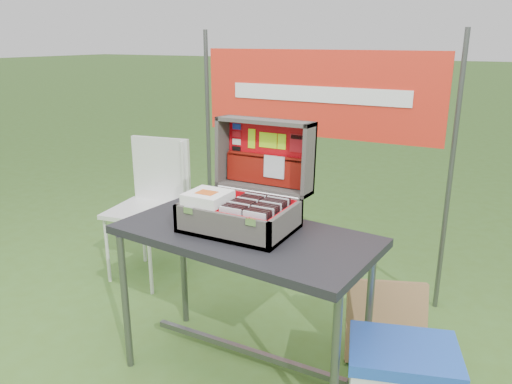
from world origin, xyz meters
The scene contains 94 objects.
ground centered at (0.00, 0.00, 0.00)m, with size 80.00×80.00×0.00m, color #406422.
table centered at (0.09, -0.03, 0.38)m, with size 1.23×0.61×0.77m, color black, non-canonical shape.
table_top centered at (0.09, -0.03, 0.75)m, with size 1.23×0.61×0.04m, color black.
table_leg_fl centered at (-0.46, -0.28, 0.36)m, with size 0.04×0.04×0.73m, color #59595B.
table_leg_fr centered at (0.65, -0.28, 0.36)m, with size 0.04×0.04×0.73m, color #59595B.
table_leg_bl centered at (-0.46, 0.21, 0.36)m, with size 0.04×0.04×0.73m, color #59595B.
table_leg_br centered at (0.65, 0.21, 0.36)m, with size 0.04×0.04×0.73m, color #59595B.
table_brace centered at (0.09, -0.03, 0.12)m, with size 1.08×0.03×0.03m, color #59595B.
suitcase centered at (0.06, 0.04, 1.01)m, with size 0.50×0.52×0.49m, color #5F5B56, non-canonical shape.
suitcase_base_bottom centered at (0.06, -0.02, 0.78)m, with size 0.50×0.36×0.02m, color #5F5B56.
suitcase_base_wall_front centered at (0.06, -0.19, 0.84)m, with size 0.50×0.02×0.13m, color #5F5B56.
suitcase_base_wall_back centered at (0.06, 0.15, 0.84)m, with size 0.50×0.02×0.13m, color #5F5B56.
suitcase_base_wall_left centered at (-0.19, -0.02, 0.84)m, with size 0.02×0.36×0.13m, color #5F5B56.
suitcase_base_wall_right centered at (0.30, -0.02, 0.84)m, with size 0.02×0.36×0.13m, color #5F5B56.
suitcase_liner_floor centered at (0.06, -0.02, 0.79)m, with size 0.46×0.32×0.01m, color red.
suitcase_latch_left centered at (-0.11, -0.20, 0.89)m, with size 0.05×0.01×0.03m, color silver.
suitcase_latch_right centered at (0.22, -0.20, 0.89)m, with size 0.05×0.01×0.03m, color silver.
suitcase_hinge centered at (0.06, 0.16, 0.90)m, with size 0.02×0.02×0.45m, color silver.
suitcase_lid_back centered at (0.06, 0.30, 1.08)m, with size 0.50×0.36×0.02m, color #5F5B56.
suitcase_lid_rim_far centered at (0.06, 0.25, 1.25)m, with size 0.50×0.02×0.13m, color #5F5B56.
suitcase_lid_rim_near centered at (0.06, 0.23, 0.91)m, with size 0.50×0.02×0.13m, color #5F5B56.
suitcase_lid_rim_left centered at (-0.19, 0.24, 1.08)m, with size 0.02×0.36×0.13m, color #5F5B56.
suitcase_lid_rim_right centered at (0.30, 0.24, 1.08)m, with size 0.02×0.36×0.13m, color #5F5B56.
suitcase_lid_liner centered at (0.06, 0.28, 1.08)m, with size 0.46×0.32×0.01m, color red.
suitcase_liner_wall_front centered at (0.06, -0.17, 0.85)m, with size 0.46×0.01×0.12m, color red.
suitcase_liner_wall_back centered at (0.06, 0.14, 0.85)m, with size 0.46×0.01×0.12m, color red.
suitcase_liner_wall_left centered at (-0.17, -0.02, 0.85)m, with size 0.01×0.32×0.12m, color red.
suitcase_liner_wall_right centered at (0.29, -0.02, 0.85)m, with size 0.01×0.32×0.12m, color red.
suitcase_lid_pocket centered at (0.06, 0.26, 1.00)m, with size 0.44×0.14×0.03m, color maroon.
suitcase_pocket_edge centered at (0.06, 0.26, 1.07)m, with size 0.43×0.02×0.02m, color maroon.
suitcase_pocket_cd centered at (0.11, 0.24, 1.02)m, with size 0.11×0.11×0.01m, color silver.
lid_sticker_cc_a centered at (-0.13, 0.28, 1.20)m, with size 0.05×0.03×0.00m, color #1933B2.
lid_sticker_cc_b centered at (-0.13, 0.28, 1.16)m, with size 0.05×0.03×0.00m, color #B5141E.
lid_sticker_cc_c centered at (-0.13, 0.28, 1.12)m, with size 0.05×0.03×0.00m, color white.
lid_sticker_cc_d centered at (-0.13, 0.28, 1.08)m, with size 0.05×0.03×0.00m, color black.
lid_card_neon_tall centered at (-0.04, 0.28, 1.15)m, with size 0.04×0.10×0.00m, color #B1F916.
lid_card_neon_main centered at (0.06, 0.28, 1.15)m, with size 0.10×0.08×0.00m, color #B1F916.
lid_card_neon_small centered at (0.13, 0.28, 1.15)m, with size 0.04×0.08×0.00m, color #B1F916.
lid_sticker_band centered at (0.22, 0.28, 1.15)m, with size 0.09×0.09×0.00m, color #B5141E.
lid_sticker_band_bar centered at (0.22, 0.28, 1.18)m, with size 0.08×0.02×0.00m, color black.
cd_left_0 centered at (0.09, -0.15, 0.86)m, with size 0.11×0.01×0.13m, color silver.
cd_left_1 centered at (0.09, -0.13, 0.86)m, with size 0.11×0.01×0.13m, color black.
cd_left_2 centered at (0.09, -0.11, 0.86)m, with size 0.11×0.01×0.13m, color black.
cd_left_3 centered at (0.09, -0.09, 0.86)m, with size 0.11×0.01×0.13m, color black.
cd_left_4 centered at (0.09, -0.07, 0.86)m, with size 0.11×0.01×0.13m, color silver.
cd_left_5 centered at (0.09, -0.05, 0.86)m, with size 0.11×0.01×0.13m, color black.
cd_left_6 centered at (0.09, -0.03, 0.86)m, with size 0.11×0.01×0.13m, color black.
cd_left_7 centered at (0.09, -0.01, 0.86)m, with size 0.11×0.01×0.13m, color black.
cd_left_8 centered at (0.09, 0.01, 0.86)m, with size 0.11×0.01×0.13m, color silver.
cd_left_9 centered at (0.09, 0.03, 0.86)m, with size 0.11×0.01×0.13m, color black.
cd_left_10 centered at (0.09, 0.05, 0.86)m, with size 0.11×0.01×0.13m, color black.
cd_left_11 centered at (0.09, 0.07, 0.86)m, with size 0.11×0.01×0.13m, color black.
cd_left_12 centered at (0.09, 0.09, 0.86)m, with size 0.11×0.01×0.13m, color silver.
cd_left_13 centered at (0.09, 0.11, 0.86)m, with size 0.11×0.01×0.13m, color black.
cd_right_0 centered at (0.21, -0.15, 0.86)m, with size 0.11×0.01×0.13m, color silver.
cd_right_1 centered at (0.21, -0.13, 0.86)m, with size 0.11×0.01×0.13m, color black.
cd_right_2 centered at (0.21, -0.11, 0.86)m, with size 0.11×0.01×0.13m, color black.
cd_right_3 centered at (0.21, -0.09, 0.86)m, with size 0.11×0.01×0.13m, color black.
cd_right_4 centered at (0.21, -0.07, 0.86)m, with size 0.11×0.01×0.13m, color silver.
cd_right_5 centered at (0.21, -0.05, 0.86)m, with size 0.11×0.01×0.13m, color black.
cd_right_6 centered at (0.21, -0.03, 0.86)m, with size 0.11×0.01×0.13m, color black.
cd_right_7 centered at (0.21, -0.01, 0.86)m, with size 0.11×0.01×0.13m, color black.
cd_right_8 centered at (0.21, 0.01, 0.86)m, with size 0.11×0.01×0.13m, color silver.
cd_right_9 centered at (0.21, 0.03, 0.86)m, with size 0.11×0.01×0.13m, color black.
cd_right_10 centered at (0.21, 0.05, 0.86)m, with size 0.11×0.01×0.13m, color black.
cd_right_11 centered at (0.21, 0.07, 0.86)m, with size 0.11×0.01×0.13m, color black.
cd_right_12 centered at (0.21, 0.09, 0.86)m, with size 0.11×0.01×0.13m, color silver.
cd_right_13 centered at (0.21, 0.11, 0.86)m, with size 0.11×0.01×0.13m, color black.
songbook_0 centered at (-0.07, -0.08, 0.91)m, with size 0.19×0.19×0.01m, color white.
songbook_1 centered at (-0.07, -0.08, 0.91)m, with size 0.19×0.19×0.01m, color white.
songbook_2 centered at (-0.07, -0.08, 0.92)m, with size 0.19×0.19×0.01m, color white.
songbook_3 centered at (-0.07, -0.08, 0.92)m, with size 0.19×0.19×0.01m, color white.
songbook_4 centered at (-0.07, -0.08, 0.93)m, with size 0.19×0.19×0.01m, color white.
songbook_5 centered at (-0.07, -0.08, 0.93)m, with size 0.19×0.19×0.01m, color white.
songbook_6 centered at (-0.07, -0.08, 0.94)m, with size 0.19×0.19×0.01m, color white.
songbook_7 centered at (-0.07, -0.08, 0.94)m, with size 0.19×0.19×0.01m, color white.
songbook_8 centered at (-0.07, -0.08, 0.95)m, with size 0.19×0.19×0.01m, color white.
songbook_9 centered at (-0.07, -0.08, 0.95)m, with size 0.19×0.19×0.01m, color white.
songbook_graphic centered at (-0.07, -0.09, 0.95)m, with size 0.09×0.07×0.00m, color #D85919.
cooler_lid centered at (0.87, -0.05, 0.37)m, with size 0.45×0.35×0.05m, color #1C49AE.
chair centered at (-1.04, 0.57, 0.49)m, with size 0.44×0.49×0.98m, color silver, non-canonical shape.
chair_seat centered at (-1.04, 0.57, 0.50)m, with size 0.44×0.44×0.03m, color silver.
chair_backrest centered at (-1.04, 0.78, 0.74)m, with size 0.44×0.03×0.47m, color silver.
chair_leg_fl centered at (-1.23, 0.38, 0.25)m, with size 0.02×0.02×0.50m, color silver.
chair_leg_fr centered at (-0.86, 0.38, 0.25)m, with size 0.02×0.02×0.50m, color silver.
chair_leg_bl centered at (-1.23, 0.75, 0.25)m, with size 0.02×0.02×0.50m, color silver.
chair_leg_br centered at (-0.86, 0.75, 0.25)m, with size 0.02×0.02×0.50m, color silver.
chair_upright_left centered at (-1.23, 0.78, 0.73)m, with size 0.02×0.02×0.47m, color silver.
chair_upright_right centered at (-0.86, 0.78, 0.73)m, with size 0.02×0.02×0.47m, color silver.
cardboard_box centered at (0.69, 0.40, 0.22)m, with size 0.41×0.07×0.43m, color olive.
banner_post_left centered at (-0.85, 1.10, 0.85)m, with size 0.03×0.03×1.70m, color #59595B.
banner_post_right centered at (0.85, 1.10, 0.85)m, with size 0.03×0.03×1.70m, color #59595B.
banner centered at (0.00, 1.09, 1.30)m, with size 1.60×0.01×0.55m, color red.
banner_text centered at (0.00, 1.08, 1.30)m, with size 1.20×0.00×0.10m, color white.
Camera 1 is at (1.17, -1.94, 1.64)m, focal length 35.00 mm.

